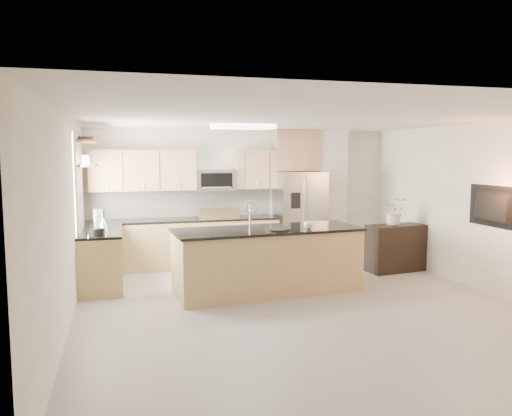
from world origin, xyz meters
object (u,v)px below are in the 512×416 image
object	(u,v)px
refrigerator	(299,217)
cup	(308,225)
island	(267,260)
kettle	(103,224)
coffee_maker	(99,219)
microwave	(215,180)
range	(217,241)
platter	(278,229)
bowl	(86,138)
credenza	(395,248)
flower_vase	(395,204)
television	(490,207)
blender	(99,225)

from	to	relation	value
refrigerator	cup	world-z (taller)	refrigerator
island	kettle	world-z (taller)	island
refrigerator	coffee_maker	distance (m)	3.84
refrigerator	microwave	bearing A→B (deg)	174.14
range	cup	size ratio (longest dim) A/B	8.38
platter	bowl	world-z (taller)	bowl
credenza	cup	size ratio (longest dim) A/B	7.81
microwave	credenza	world-z (taller)	microwave
island	bowl	xyz separation A→B (m)	(-2.66, 1.09, 1.88)
cup	flower_vase	bearing A→B (deg)	24.90
credenza	flower_vase	world-z (taller)	flower_vase
platter	coffee_maker	xyz separation A→B (m)	(-2.60, 1.39, 0.07)
kettle	platter	bearing A→B (deg)	-23.87
credenza	coffee_maker	world-z (taller)	coffee_maker
microwave	platter	distance (m)	2.49
credenza	television	world-z (taller)	television
flower_vase	coffee_maker	bearing A→B (deg)	175.05
island	television	bearing A→B (deg)	-23.46
range	flower_vase	distance (m)	3.38
range	island	xyz separation A→B (m)	(0.41, -2.03, 0.03)
range	flower_vase	world-z (taller)	flower_vase
coffee_maker	flower_vase	xyz separation A→B (m)	(5.12, -0.44, 0.15)
blender	flower_vase	world-z (taller)	flower_vase
range	blender	world-z (taller)	blender
television	platter	bearing A→B (deg)	73.48
island	platter	xyz separation A→B (m)	(0.10, -0.20, 0.50)
range	coffee_maker	distance (m)	2.34
range	flower_vase	size ratio (longest dim) A/B	1.52
blender	bowl	xyz separation A→B (m)	(-0.17, 0.70, 1.29)
credenza	blender	bearing A→B (deg)	176.58
coffee_maker	television	distance (m)	6.06
microwave	blender	world-z (taller)	microwave
range	kettle	size ratio (longest dim) A/B	4.64
island	kettle	size ratio (longest dim) A/B	11.95
microwave	credenza	bearing A→B (deg)	-25.51
platter	flower_vase	size ratio (longest dim) A/B	0.51
coffee_maker	kettle	bearing A→B (deg)	-75.29
microwave	blender	size ratio (longest dim) A/B	1.99
microwave	bowl	size ratio (longest dim) A/B	2.30
platter	kettle	distance (m)	2.77
flower_vase	television	world-z (taller)	television
refrigerator	cup	distance (m)	2.29
credenza	bowl	world-z (taller)	bowl
microwave	credenza	size ratio (longest dim) A/B	0.72
microwave	flower_vase	bearing A→B (deg)	-24.97
range	coffee_maker	size ratio (longest dim) A/B	3.61
microwave	television	world-z (taller)	microwave
kettle	coffee_maker	world-z (taller)	coffee_maker
credenza	blender	distance (m)	5.17
cup	bowl	world-z (taller)	bowl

